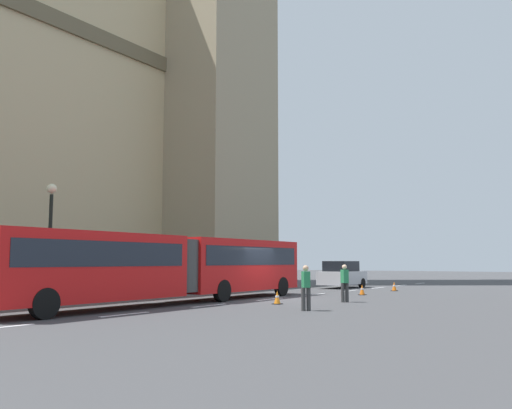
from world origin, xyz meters
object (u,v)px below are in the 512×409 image
object	(u,v)px
traffic_cone_middle	(362,290)
pedestrian_near_cones	(306,286)
street_lamp	(50,234)
pedestrian_by_kerb	(345,282)
articulated_bus	(173,263)
traffic_cone_west	(277,298)
traffic_cone_east	(394,286)
sedan_lead	(342,275)

from	to	relation	value
traffic_cone_middle	pedestrian_near_cones	size ratio (longest dim) A/B	0.34
street_lamp	pedestrian_by_kerb	xyz separation A→B (m)	(8.11, -10.33, -2.14)
traffic_cone_middle	pedestrian_near_cones	xyz separation A→B (m)	(-10.08, -2.14, 0.63)
articulated_bus	street_lamp	distance (m)	5.60
articulated_bus	street_lamp	size ratio (longest dim) A/B	3.30
street_lamp	traffic_cone_west	bearing A→B (deg)	-57.35
pedestrian_near_cones	pedestrian_by_kerb	bearing A→B (deg)	7.87
articulated_bus	traffic_cone_east	distance (m)	16.00
sedan_lead	traffic_cone_west	xyz separation A→B (m)	(-14.69, -3.92, -0.63)
articulated_bus	sedan_lead	distance (m)	17.06
articulated_bus	sedan_lead	world-z (taller)	articulated_bus
pedestrian_near_cones	traffic_cone_east	bearing A→B (deg)	8.11
sedan_lead	pedestrian_by_kerb	world-z (taller)	sedan_lead
articulated_bus	traffic_cone_west	world-z (taller)	articulated_bus
sedan_lead	traffic_cone_east	distance (m)	4.70
traffic_cone_east	pedestrian_near_cones	world-z (taller)	pedestrian_near_cones
traffic_cone_west	traffic_cone_middle	xyz separation A→B (m)	(8.04, -0.42, 0.00)
sedan_lead	street_lamp	bearing A→B (deg)	167.34
traffic_cone_middle	street_lamp	size ratio (longest dim) A/B	0.11
traffic_cone_west	traffic_cone_middle	bearing A→B (deg)	-2.99
articulated_bus	sedan_lead	size ratio (longest dim) A/B	3.95
sedan_lead	pedestrian_near_cones	world-z (taller)	sedan_lead
traffic_cone_east	street_lamp	xyz separation A→B (m)	(-18.38, 8.85, 2.77)
traffic_cone_west	sedan_lead	bearing A→B (deg)	14.94
traffic_cone_east	pedestrian_near_cones	size ratio (longest dim) A/B	0.34
traffic_cone_east	traffic_cone_middle	bearing A→B (deg)	-179.96
traffic_cone_east	pedestrian_near_cones	distance (m)	15.18
traffic_cone_middle	traffic_cone_east	world-z (taller)	same
traffic_cone_west	pedestrian_near_cones	world-z (taller)	pedestrian_near_cones
articulated_bus	street_lamp	bearing A→B (deg)	124.08
traffic_cone_middle	pedestrian_by_kerb	size ratio (longest dim) A/B	0.34
sedan_lead	traffic_cone_middle	size ratio (longest dim) A/B	7.59
street_lamp	pedestrian_near_cones	xyz separation A→B (m)	(3.36, -10.99, -2.14)
articulated_bus	sedan_lead	bearing A→B (deg)	-0.02
pedestrian_near_cones	traffic_cone_west	bearing A→B (deg)	51.41
traffic_cone_west	pedestrian_by_kerb	distance (m)	3.37
traffic_cone_west	traffic_cone_east	distance (m)	12.98
traffic_cone_east	street_lamp	world-z (taller)	street_lamp
sedan_lead	pedestrian_by_kerb	distance (m)	13.31
articulated_bus	traffic_cone_east	world-z (taller)	articulated_bus
street_lamp	pedestrian_near_cones	size ratio (longest dim) A/B	3.12
street_lamp	pedestrian_by_kerb	distance (m)	13.31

